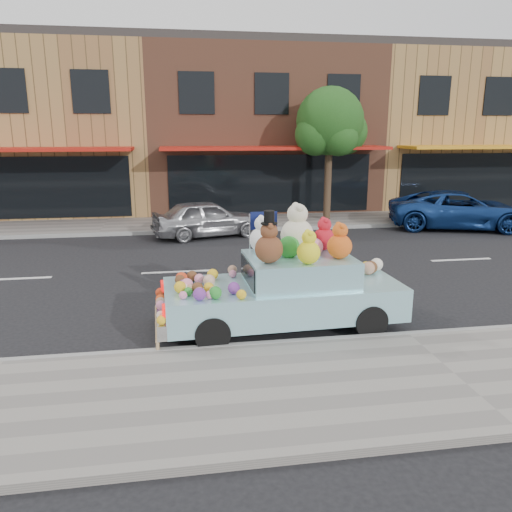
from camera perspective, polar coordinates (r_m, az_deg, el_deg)
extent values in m
plane|color=black|center=(13.70, 7.92, -1.10)|extent=(120.00, 120.00, 0.00)
cube|color=gray|center=(8.08, 21.66, -12.69)|extent=(60.00, 3.00, 0.12)
cube|color=gray|center=(19.84, 2.51, 3.95)|extent=(60.00, 3.00, 0.12)
cube|color=gray|center=(9.27, 16.97, -8.74)|extent=(60.00, 0.12, 0.13)
cube|color=gray|center=(18.40, 3.44, 3.14)|extent=(60.00, 0.12, 0.13)
cube|color=#9E7642|center=(25.37, -23.53, 12.86)|extent=(10.00, 8.00, 7.00)
cube|color=#332D2B|center=(25.62, -24.39, 21.01)|extent=(10.00, 8.00, 0.30)
cube|color=black|center=(21.60, -25.54, 7.02)|extent=(8.50, 0.06, 2.40)
cube|color=#AF1A10|center=(20.66, -26.66, 10.83)|extent=(9.00, 1.80, 0.12)
cube|color=black|center=(21.53, -26.60, 16.54)|extent=(1.40, 0.06, 1.60)
cube|color=black|center=(20.89, -18.37, 17.40)|extent=(1.40, 0.06, 1.60)
cube|color=#90553D|center=(24.94, 0.00, 13.99)|extent=(10.00, 8.00, 7.00)
cube|color=#332D2B|center=(25.20, 0.00, 22.32)|extent=(10.00, 8.00, 0.30)
cube|color=black|center=(21.09, 1.74, 8.24)|extent=(8.50, 0.06, 2.40)
cube|color=#AF1A10|center=(20.13, 2.25, 12.23)|extent=(9.00, 1.80, 0.12)
cube|color=black|center=(20.68, -6.80, 18.02)|extent=(1.40, 0.06, 1.60)
cube|color=black|center=(21.03, 1.81, 18.05)|extent=(1.40, 0.06, 1.60)
cube|color=black|center=(21.79, 9.98, 17.71)|extent=(1.40, 0.06, 1.60)
cube|color=#9E7642|center=(28.29, 21.00, 13.11)|extent=(10.00, 8.00, 7.00)
cube|color=#332D2B|center=(28.52, 21.69, 20.43)|extent=(10.00, 8.00, 0.30)
cube|color=black|center=(24.97, 25.14, 7.85)|extent=(8.50, 0.06, 2.40)
cube|color=orange|center=(24.16, 26.69, 11.10)|extent=(9.00, 1.80, 0.12)
cube|color=black|center=(23.37, 19.72, 16.87)|extent=(1.40, 0.06, 1.60)
cube|color=black|center=(24.91, 26.04, 16.08)|extent=(1.40, 0.06, 1.60)
cylinder|color=#38281C|center=(20.12, 8.20, 8.39)|extent=(0.28, 0.28, 3.20)
sphere|color=#173F12|center=(20.03, 8.44, 15.01)|extent=(2.60, 2.60, 2.60)
sphere|color=#173F12|center=(20.53, 10.07, 13.80)|extent=(1.80, 1.80, 1.80)
sphere|color=#173F12|center=(19.66, 6.85, 13.62)|extent=(1.60, 1.60, 1.60)
sphere|color=#173F12|center=(19.52, 9.49, 13.23)|extent=(1.40, 1.40, 1.40)
sphere|color=#173F12|center=(20.52, 7.08, 14.19)|extent=(1.60, 1.60, 1.60)
imported|color=#A2A2A6|center=(17.26, -5.59, 4.31)|extent=(4.00, 2.36, 1.28)
imported|color=navy|center=(20.10, 22.18, 4.90)|extent=(5.49, 3.67, 1.40)
cylinder|color=black|center=(9.10, 12.94, -7.29)|extent=(0.61, 0.22, 0.60)
cylinder|color=black|center=(10.46, 9.47, -4.28)|extent=(0.61, 0.22, 0.60)
cylinder|color=black|center=(8.40, -5.00, -8.84)|extent=(0.61, 0.22, 0.60)
cylinder|color=black|center=(9.85, -6.03, -5.34)|extent=(0.61, 0.22, 0.60)
cube|color=#9BDAE7|center=(9.26, 3.08, -4.91)|extent=(4.36, 1.87, 0.60)
cube|color=#9BDAE7|center=(9.18, 4.94, -1.53)|extent=(1.96, 1.57, 0.50)
cube|color=silver|center=(9.05, -10.78, -6.63)|extent=(0.23, 1.78, 0.26)
cube|color=red|center=(8.30, -10.46, -6.20)|extent=(0.07, 0.28, 0.16)
cube|color=red|center=(9.59, -10.63, -3.41)|extent=(0.07, 0.28, 0.16)
cube|color=black|center=(8.96, -0.90, -1.86)|extent=(0.09, 1.30, 0.40)
sphere|color=#5C311A|center=(8.56, 1.48, 0.80)|extent=(0.49, 0.49, 0.49)
sphere|color=#5C311A|center=(8.50, 1.50, 2.88)|extent=(0.30, 0.30, 0.30)
sphere|color=#5C311A|center=(8.37, 1.64, 3.40)|extent=(0.12, 0.12, 0.12)
sphere|color=#5C311A|center=(8.58, 1.37, 3.66)|extent=(0.12, 0.12, 0.12)
cylinder|color=black|center=(8.47, 1.50, 3.73)|extent=(0.29, 0.29, 0.02)
cylinder|color=black|center=(8.45, 1.51, 4.47)|extent=(0.18, 0.18, 0.22)
sphere|color=beige|center=(9.38, 4.71, 2.37)|extent=(0.63, 0.63, 0.63)
sphere|color=beige|center=(9.31, 4.76, 4.81)|extent=(0.39, 0.39, 0.39)
sphere|color=beige|center=(9.16, 4.98, 5.46)|extent=(0.15, 0.15, 0.15)
sphere|color=beige|center=(9.42, 4.58, 5.71)|extent=(0.15, 0.15, 0.15)
sphere|color=#CE4E13|center=(8.99, 9.52, 1.10)|extent=(0.45, 0.45, 0.45)
sphere|color=#CE4E13|center=(8.93, 9.60, 2.89)|extent=(0.28, 0.28, 0.28)
sphere|color=#CE4E13|center=(8.82, 9.82, 3.34)|extent=(0.10, 0.10, 0.10)
sphere|color=#CE4E13|center=(9.00, 9.43, 3.57)|extent=(0.10, 0.10, 0.10)
sphere|color=#B21321|center=(9.61, 7.78, 1.96)|extent=(0.43, 0.43, 0.43)
sphere|color=#B21321|center=(9.56, 7.83, 3.57)|extent=(0.26, 0.26, 0.26)
sphere|color=#B21321|center=(9.46, 8.01, 3.98)|extent=(0.10, 0.10, 0.10)
sphere|color=#B21321|center=(9.63, 7.69, 4.18)|extent=(0.10, 0.10, 0.10)
sphere|color=white|center=(9.34, 0.70, 1.87)|extent=(0.47, 0.47, 0.47)
sphere|color=white|center=(9.28, 0.70, 3.71)|extent=(0.29, 0.29, 0.29)
sphere|color=white|center=(9.16, 0.81, 4.18)|extent=(0.11, 0.11, 0.11)
sphere|color=white|center=(9.36, 0.60, 4.39)|extent=(0.11, 0.11, 0.11)
sphere|color=yellow|center=(8.55, 6.03, 0.41)|extent=(0.40, 0.40, 0.40)
sphere|color=yellow|center=(8.49, 6.08, 2.12)|extent=(0.25, 0.25, 0.25)
sphere|color=yellow|center=(8.39, 6.25, 2.54)|extent=(0.10, 0.10, 0.10)
sphere|color=yellow|center=(8.56, 5.94, 2.77)|extent=(0.10, 0.10, 0.10)
sphere|color=#227E25|center=(9.02, 3.78, 1.03)|extent=(0.40, 0.40, 0.40)
sphere|color=pink|center=(9.21, 6.70, 1.05)|extent=(0.32, 0.32, 0.32)
sphere|color=#502E16|center=(8.66, -6.70, -3.61)|extent=(0.19, 0.19, 0.19)
sphere|color=#A27359|center=(8.45, -4.79, -4.05)|extent=(0.18, 0.18, 0.18)
sphere|color=#227E25|center=(8.32, -4.67, -4.20)|extent=(0.22, 0.22, 0.22)
sphere|color=#6A2B83|center=(8.28, -6.47, -4.35)|extent=(0.22, 0.22, 0.22)
sphere|color=#502E16|center=(9.14, -8.67, -2.72)|extent=(0.19, 0.19, 0.19)
sphere|color=#BA3213|center=(9.21, -8.51, -2.49)|extent=(0.22, 0.22, 0.22)
sphere|color=pink|center=(8.81, -7.90, -3.24)|extent=(0.22, 0.22, 0.22)
sphere|color=gold|center=(9.39, -4.98, -2.10)|extent=(0.21, 0.21, 0.21)
sphere|color=#A27359|center=(8.61, -6.57, -3.89)|extent=(0.14, 0.14, 0.14)
sphere|color=pink|center=(9.16, -6.50, -2.62)|extent=(0.19, 0.19, 0.19)
sphere|color=gold|center=(8.69, -8.67, -3.54)|extent=(0.21, 0.21, 0.21)
sphere|color=pink|center=(9.51, -2.67, -2.04)|extent=(0.15, 0.15, 0.15)
sphere|color=#A27359|center=(8.70, -7.50, -3.69)|extent=(0.15, 0.15, 0.15)
sphere|color=#227E25|center=(8.54, -7.75, -4.05)|extent=(0.15, 0.15, 0.15)
sphere|color=#502E16|center=(9.34, -7.32, -2.28)|extent=(0.20, 0.20, 0.20)
sphere|color=gold|center=(8.66, -5.42, -3.61)|extent=(0.18, 0.18, 0.18)
sphere|color=#502E16|center=(8.46, -4.87, -4.15)|extent=(0.14, 0.14, 0.14)
sphere|color=gold|center=(8.28, -1.68, -4.42)|extent=(0.17, 0.17, 0.17)
sphere|color=#227E25|center=(9.00, -5.38, -2.89)|extent=(0.19, 0.19, 0.19)
sphere|color=gold|center=(8.53, -4.84, -4.04)|extent=(0.13, 0.13, 0.13)
sphere|color=silver|center=(8.71, -8.31, -3.64)|extent=(0.16, 0.16, 0.16)
sphere|color=pink|center=(8.38, -8.34, -4.46)|extent=(0.14, 0.14, 0.14)
sphere|color=pink|center=(8.34, -5.31, -4.43)|extent=(0.14, 0.14, 0.14)
sphere|color=#6A2B83|center=(8.99, -8.34, -3.14)|extent=(0.14, 0.14, 0.14)
sphere|color=#A27359|center=(9.71, -2.71, -1.59)|extent=(0.18, 0.18, 0.18)
sphere|color=#6A2B83|center=(8.44, -4.78, -4.24)|extent=(0.13, 0.13, 0.13)
sphere|color=#6A2B83|center=(8.56, -2.55, -3.68)|extent=(0.21, 0.21, 0.21)
sphere|color=#D8A88C|center=(8.95, -5.37, -2.81)|extent=(0.22, 0.22, 0.22)
sphere|color=#BA3213|center=(9.55, -10.89, -4.13)|extent=(0.18, 0.18, 0.18)
sphere|color=#A27359|center=(9.03, -10.85, -5.19)|extent=(0.18, 0.18, 0.18)
sphere|color=beige|center=(8.44, -10.78, -6.67)|extent=(0.16, 0.16, 0.16)
sphere|color=#EB4216|center=(8.49, -10.78, -6.63)|extent=(0.13, 0.13, 0.13)
sphere|color=#EB4216|center=(9.18, -10.86, -4.88)|extent=(0.17, 0.17, 0.17)
sphere|color=gold|center=(8.23, -10.76, -7.22)|extent=(0.16, 0.16, 0.16)
sphere|color=#6A2B83|center=(9.02, -10.84, -5.29)|extent=(0.16, 0.16, 0.16)
sphere|color=pink|center=(8.89, -10.83, -5.54)|extent=(0.17, 0.17, 0.17)
sphere|color=silver|center=(9.03, -10.84, -5.36)|extent=(0.13, 0.13, 0.13)
sphere|color=#502E16|center=(10.00, 13.01, -1.27)|extent=(0.25, 0.25, 0.25)
sphere|color=beige|center=(10.23, 13.62, -0.95)|extent=(0.25, 0.25, 0.25)
sphere|color=gold|center=(10.29, 12.45, -1.06)|extent=(0.16, 0.16, 0.16)
sphere|color=gold|center=(9.34, 11.24, -2.33)|extent=(0.23, 0.23, 0.23)
sphere|color=#A27359|center=(9.91, 12.71, -1.37)|extent=(0.26, 0.26, 0.26)
cylinder|color=#997A54|center=(8.35, -11.17, -10.22)|extent=(0.06, 0.06, 0.17)
sphere|color=#997A54|center=(8.31, -11.20, -9.62)|extent=(0.07, 0.07, 0.07)
cylinder|color=#997A54|center=(8.43, -11.17, -9.97)|extent=(0.06, 0.06, 0.17)
sphere|color=#997A54|center=(8.39, -11.20, -9.38)|extent=(0.07, 0.07, 0.07)
cylinder|color=#997A54|center=(8.51, -11.18, -9.72)|extent=(0.06, 0.06, 0.17)
sphere|color=#997A54|center=(8.48, -11.21, -9.14)|extent=(0.07, 0.07, 0.07)
cylinder|color=#997A54|center=(8.60, -11.18, -9.49)|extent=(0.06, 0.06, 0.17)
sphere|color=#997A54|center=(8.56, -11.21, -8.90)|extent=(0.07, 0.07, 0.07)
cylinder|color=#997A54|center=(8.68, -11.19, -9.25)|extent=(0.06, 0.06, 0.17)
sphere|color=#997A54|center=(8.64, -11.22, -8.67)|extent=(0.07, 0.07, 0.07)
cylinder|color=#997A54|center=(8.76, -11.19, -9.02)|extent=(0.06, 0.06, 0.17)
sphere|color=#997A54|center=(8.72, -11.22, -8.45)|extent=(0.07, 0.07, 0.07)
cylinder|color=#997A54|center=(8.84, -11.20, -8.80)|extent=(0.06, 0.06, 0.17)
sphere|color=#997A54|center=(8.81, -11.23, -8.23)|extent=(0.07, 0.07, 0.07)
cylinder|color=#997A54|center=(8.93, -11.20, -8.57)|extent=(0.06, 0.06, 0.17)
sphere|color=#997A54|center=(8.89, -11.23, -8.01)|extent=(0.07, 0.07, 0.07)
cylinder|color=#997A54|center=(9.01, -11.21, -8.36)|extent=(0.06, 0.06, 0.17)
sphere|color=#997A54|center=(8.97, -11.24, -7.80)|extent=(0.07, 0.07, 0.07)
cylinder|color=#997A54|center=(9.09, -11.21, -8.14)|extent=(0.06, 0.06, 0.17)
sphere|color=#997A54|center=(9.06, -11.24, -7.59)|extent=(0.07, 0.07, 0.07)
cylinder|color=#997A54|center=(9.17, -11.22, -7.93)|extent=(0.06, 0.06, 0.17)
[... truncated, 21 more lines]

